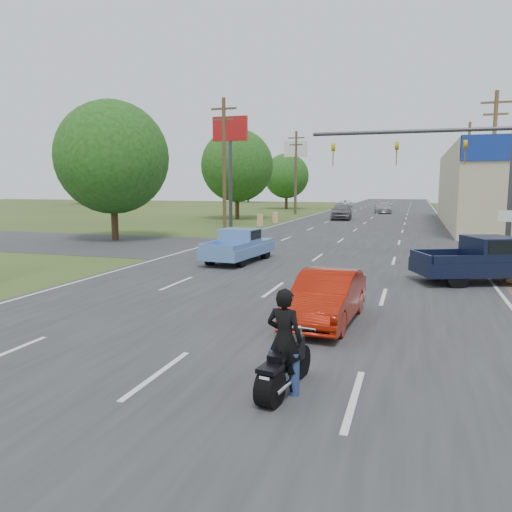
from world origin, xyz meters
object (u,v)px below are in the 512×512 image
(motorcycle, at_px, (283,369))
(rider, at_px, (284,345))
(blue_pickup, at_px, (240,245))
(distant_car_silver, at_px, (383,208))
(red_convertible, at_px, (326,298))
(navy_pickup, at_px, (491,260))
(distant_car_white, at_px, (345,203))
(distant_car_grey, at_px, (341,211))

(motorcycle, bearing_deg, rider, 90.00)
(motorcycle, distance_m, blue_pickup, 14.92)
(motorcycle, xyz_separation_m, distant_car_silver, (-1.91, 58.63, 0.27))
(red_convertible, height_order, blue_pickup, blue_pickup)
(red_convertible, xyz_separation_m, distant_car_silver, (-1.85, 53.99, 0.06))
(rider, bearing_deg, red_convertible, -79.75)
(navy_pickup, distance_m, distant_car_silver, 47.34)
(rider, relative_size, distant_car_silver, 0.35)
(red_convertible, relative_size, distant_car_white, 0.90)
(red_convertible, relative_size, motorcycle, 2.03)
(motorcycle, height_order, distant_car_white, distant_car_white)
(blue_pickup, height_order, distant_car_white, blue_pickup)
(rider, bearing_deg, motorcycle, 90.00)
(motorcycle, distance_m, distant_car_grey, 44.80)
(distant_car_silver, bearing_deg, navy_pickup, -88.63)
(red_convertible, xyz_separation_m, distant_car_white, (-8.87, 70.75, -0.04))
(blue_pickup, bearing_deg, red_convertible, -53.12)
(red_convertible, relative_size, rider, 2.32)
(rider, height_order, navy_pickup, rider)
(distant_car_white, bearing_deg, red_convertible, 97.42)
(rider, bearing_deg, distant_car_silver, -78.77)
(blue_pickup, relative_size, distant_car_white, 1.08)
(red_convertible, xyz_separation_m, navy_pickup, (4.74, 7.11, 0.19))
(distant_car_silver, height_order, distant_car_white, distant_car_silver)
(blue_pickup, xyz_separation_m, distant_car_white, (-3.30, 61.58, -0.16))
(motorcycle, bearing_deg, distant_car_silver, 101.22)
(distant_car_white, bearing_deg, blue_pickup, 93.34)
(distant_car_grey, height_order, distant_car_silver, distant_car_grey)
(red_convertible, bearing_deg, distant_car_white, 100.62)
(red_convertible, xyz_separation_m, distant_car_grey, (-5.20, 39.85, 0.20))
(blue_pickup, distance_m, distant_car_silver, 44.97)
(blue_pickup, bearing_deg, navy_pickup, -5.73)
(distant_car_grey, distance_m, distant_car_white, 31.12)
(blue_pickup, height_order, distant_car_grey, distant_car_grey)
(navy_pickup, height_order, distant_car_silver, navy_pickup)
(distant_car_white, bearing_deg, navy_pickup, 102.35)
(navy_pickup, bearing_deg, red_convertible, -56.08)
(motorcycle, distance_m, distant_car_white, 75.92)
(rider, height_order, distant_car_white, rider)
(navy_pickup, relative_size, distant_car_silver, 1.10)
(rider, height_order, blue_pickup, rider)
(rider, distance_m, distant_car_white, 75.88)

